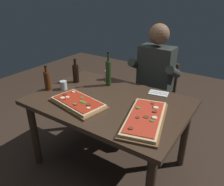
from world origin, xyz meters
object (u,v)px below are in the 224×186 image
Objects in this scene: vinegar_bottle_green at (108,73)px; tumbler_near_camera at (108,75)px; pizza_rectangular_left at (145,118)px; diner_chair at (156,94)px; seated_diner at (154,78)px; wine_bottle_dark at (76,73)px; oil_bottle_amber at (47,80)px; dining_table at (109,109)px; tumbler_far_side at (63,86)px; pizza_rectangular_front at (78,103)px.

vinegar_bottle_green reaches higher than tumbler_near_camera.
pizza_rectangular_left is at bearing -37.06° from tumbler_near_camera.
seated_diner is (-0.00, -0.12, 0.26)m from diner_chair.
oil_bottle_amber is at bearing -107.26° from wine_bottle_dark.
pizza_rectangular_left is at bearing -33.45° from vinegar_bottle_green.
dining_table is 5.43× the size of wine_bottle_dark.
diner_chair is 0.65× the size of seated_diner.
oil_bottle_amber is 0.29× the size of diner_chair.
tumbler_far_side is (-0.22, -0.47, -0.01)m from tumbler_near_camera.
oil_bottle_amber is (-0.63, -0.15, 0.19)m from dining_table.
seated_diner is (0.11, 0.74, 0.10)m from dining_table.
seated_diner reaches higher than tumbler_near_camera.
tumbler_near_camera reaches higher than tumbler_far_side.
oil_bottle_amber is at bearing -135.33° from vinegar_bottle_green.
tumbler_far_side is at bearing -128.02° from seated_diner.
dining_table is at bearing -98.46° from seated_diner.
seated_diner reaches higher than wine_bottle_dark.
diner_chair is (0.65, 0.70, -0.35)m from wine_bottle_dark.
pizza_rectangular_front is at bearing -46.24° from wine_bottle_dark.
vinegar_bottle_green reaches higher than oil_bottle_amber.
tumbler_near_camera reaches higher than pizza_rectangular_front.
vinegar_bottle_green reaches higher than tumbler_far_side.
wine_bottle_dark is at bearing -160.11° from vinegar_bottle_green.
tumbler_near_camera is 0.52m from tumbler_far_side.
diner_chair reaches higher than pizza_rectangular_front.
pizza_rectangular_front is at bearing -9.18° from oil_bottle_amber.
oil_bottle_amber is at bearing -121.03° from tumbler_near_camera.
wine_bottle_dark is at bearing 163.24° from pizza_rectangular_left.
oil_bottle_amber is (-1.06, -0.02, 0.08)m from pizza_rectangular_left.
oil_bottle_amber reaches higher than tumbler_far_side.
vinegar_bottle_green is (0.43, 0.43, 0.04)m from oil_bottle_amber.
diner_chair is at bearing 75.33° from pizza_rectangular_front.
vinegar_bottle_green is 0.27× the size of seated_diner.
oil_bottle_amber reaches higher than pizza_rectangular_left.
vinegar_bottle_green is (-0.20, 0.28, 0.23)m from dining_table.
pizza_rectangular_front is at bearing -104.67° from diner_chair.
tumbler_near_camera is (0.34, 0.56, -0.05)m from oil_bottle_amber.
vinegar_bottle_green reaches higher than pizza_rectangular_front.
tumbler_near_camera is at bearing -132.27° from diner_chair.
vinegar_bottle_green is 4.06× the size of tumbler_far_side.
dining_table is at bearing 52.18° from pizza_rectangular_front.
oil_bottle_amber is at bearing -166.76° from dining_table.
wine_bottle_dark is at bearing -133.59° from tumbler_near_camera.
vinegar_bottle_green is 0.41× the size of diner_chair.
dining_table is 0.41m from vinegar_bottle_green.
oil_bottle_amber is 0.65m from tumbler_near_camera.
dining_table is 2.57× the size of pizza_rectangular_front.
seated_diner is at bearing 38.78° from tumbler_near_camera.
tumbler_near_camera is at bearing 126.21° from vinegar_bottle_green.
oil_bottle_amber reaches higher than pizza_rectangular_front.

